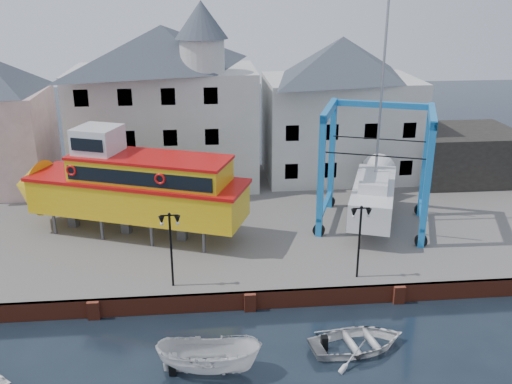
{
  "coord_description": "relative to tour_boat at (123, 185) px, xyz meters",
  "views": [
    {
      "loc": [
        -2.19,
        -25.84,
        16.22
      ],
      "look_at": [
        1.0,
        7.0,
        4.0
      ],
      "focal_mm": 40.0,
      "sensor_mm": 36.0,
      "label": 1
    }
  ],
  "objects": [
    {
      "name": "lamp_post_left",
      "position": [
        3.21,
        -7.16,
        -0.07
      ],
      "size": [
        1.12,
        0.32,
        4.2
      ],
      "color": "black",
      "rests_on": "hardstanding"
    },
    {
      "name": "ground",
      "position": [
        7.21,
        -8.36,
        -4.24
      ],
      "size": [
        140.0,
        140.0,
        0.0
      ],
      "primitive_type": "plane",
      "color": "#18222D",
      "rests_on": "ground"
    },
    {
      "name": "motorboat_b",
      "position": [
        11.96,
        -12.17,
        -4.24
      ],
      "size": [
        5.08,
        3.99,
        0.96
      ],
      "primitive_type": "imported",
      "rotation": [
        0.0,
        0.0,
        1.73
      ],
      "color": "silver",
      "rests_on": "ground"
    },
    {
      "name": "motorboat_a",
      "position": [
        4.98,
        -13.26,
        -4.24
      ],
      "size": [
        4.87,
        2.42,
        1.8
      ],
      "primitive_type": "imported",
      "rotation": [
        0.0,
        0.0,
        1.42
      ],
      "color": "silver",
      "rests_on": "ground"
    },
    {
      "name": "lamp_post_right",
      "position": [
        13.21,
        -7.16,
        -0.07
      ],
      "size": [
        1.12,
        0.32,
        4.2
      ],
      "color": "black",
      "rests_on": "hardstanding"
    },
    {
      "name": "hardstanding",
      "position": [
        7.21,
        2.64,
        -3.74
      ],
      "size": [
        44.0,
        22.0,
        1.0
      ],
      "primitive_type": "cube",
      "color": "#5E5A56",
      "rests_on": "ground"
    },
    {
      "name": "travel_lift",
      "position": [
        16.33,
        0.54,
        -0.73
      ],
      "size": [
        8.48,
        10.26,
        15.09
      ],
      "rotation": [
        0.0,
        0.0,
        -0.35
      ],
      "color": "#1469A5",
      "rests_on": "hardstanding"
    },
    {
      "name": "tour_boat",
      "position": [
        0.0,
        0.0,
        0.0
      ],
      "size": [
        16.09,
        9.18,
        6.88
      ],
      "rotation": [
        0.0,
        0.0,
        -0.37
      ],
      "color": "#59595E",
      "rests_on": "hardstanding"
    },
    {
      "name": "building_white_main",
      "position": [
        2.34,
        10.03,
        3.1
      ],
      "size": [
        14.0,
        8.3,
        14.0
      ],
      "color": "beige",
      "rests_on": "hardstanding"
    },
    {
      "name": "quay_wall",
      "position": [
        7.21,
        -8.25,
        -3.74
      ],
      "size": [
        44.0,
        0.47,
        1.0
      ],
      "color": "maroon",
      "rests_on": "ground"
    },
    {
      "name": "shed_dark",
      "position": [
        26.21,
        8.64,
        -1.24
      ],
      "size": [
        8.0,
        7.0,
        4.0
      ],
      "primitive_type": "cube",
      "color": "black",
      "rests_on": "hardstanding"
    },
    {
      "name": "building_white_right",
      "position": [
        16.21,
        10.64,
        2.35
      ],
      "size": [
        12.0,
        8.0,
        11.2
      ],
      "color": "beige",
      "rests_on": "hardstanding"
    }
  ]
}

